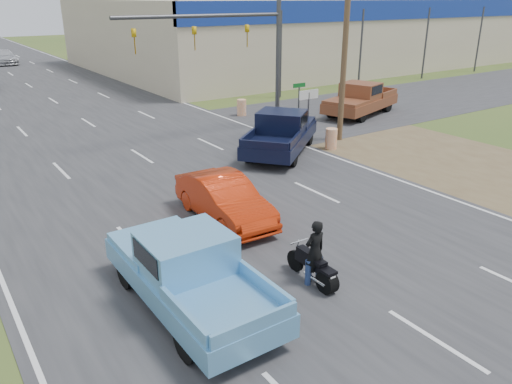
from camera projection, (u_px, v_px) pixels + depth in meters
ground at (435, 341)px, 10.63m from camera, size 200.00×200.00×0.00m
main_road at (29, 85)px, 41.31m from camera, size 15.00×180.00×0.02m
cross_road at (126, 146)px, 24.43m from camera, size 120.00×10.00×0.02m
dirt_verge at (405, 148)px, 24.11m from camera, size 8.00×18.00×0.01m
big_box_store at (322, 30)px, 56.95m from camera, size 50.00×28.10×6.60m
utility_pole_1 at (346, 31)px, 23.68m from camera, size 2.00×0.28×10.00m
utility_pole_2 at (177, 19)px, 37.49m from camera, size 2.00×0.28×10.00m
utility_pole_3 at (99, 13)px, 51.29m from camera, size 2.00×0.28×10.00m
tree_3 at (308, 1)px, 91.10m from camera, size 8.40×8.40×10.40m
tree_5 at (126, 2)px, 97.19m from camera, size 7.98×7.98×9.88m
barrel_0 at (331, 139)px, 23.88m from camera, size 0.56×0.56×1.00m
barrel_1 at (242, 108)px, 30.61m from camera, size 0.56×0.56×1.00m
lane_sign at (309, 102)px, 25.01m from camera, size 1.20×0.08×2.52m
street_name_sign at (299, 102)px, 26.58m from camera, size 0.80×0.08×2.61m
signal_mast at (236, 40)px, 24.99m from camera, size 9.12×0.40×7.00m
red_convertible at (224, 200)px, 16.11m from camera, size 1.74×4.50×1.46m
motorcycle at (315, 269)px, 12.60m from camera, size 0.57×1.86×0.95m
rider at (315, 255)px, 12.48m from camera, size 0.60×0.40×1.64m
blue_pickup at (187, 269)px, 11.60m from camera, size 2.13×5.51×1.83m
navy_pickup at (282, 132)px, 23.20m from camera, size 6.03×5.47×1.96m
brown_pickup at (360, 99)px, 30.57m from camera, size 6.40×4.03×1.98m
distant_car_silver at (5, 57)px, 54.13m from camera, size 2.27×5.22×1.50m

